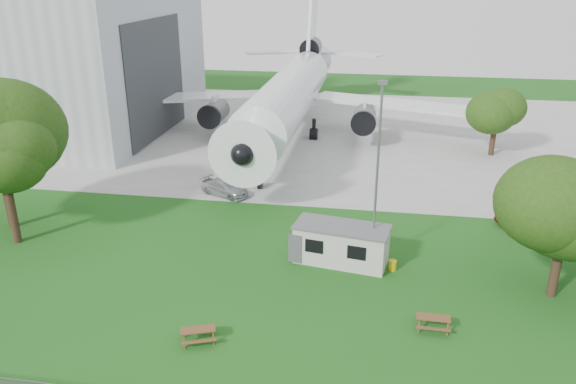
% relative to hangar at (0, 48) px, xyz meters
% --- Properties ---
extents(ground, '(160.00, 160.00, 0.00)m').
position_rel_hangar_xyz_m(ground, '(37.97, -36.00, -9.41)').
color(ground, '#226419').
extents(concrete_apron, '(120.00, 46.00, 0.03)m').
position_rel_hangar_xyz_m(concrete_apron, '(37.97, 2.00, -9.39)').
color(concrete_apron, '#B7B7B2').
rests_on(concrete_apron, ground).
extents(hangar, '(43.00, 31.00, 18.55)m').
position_rel_hangar_xyz_m(hangar, '(0.00, 0.00, 0.00)').
color(hangar, '#B2B7BC').
rests_on(hangar, ground).
extents(airliner, '(46.36, 47.73, 17.69)m').
position_rel_hangar_xyz_m(airliner, '(35.97, -0.14, -4.14)').
color(airliner, white).
rests_on(airliner, ground).
extents(site_cabin, '(6.93, 3.70, 2.62)m').
position_rel_hangar_xyz_m(site_cabin, '(44.13, -29.93, -8.09)').
color(site_cabin, beige).
rests_on(site_cabin, ground).
extents(picnic_west, '(2.21, 2.04, 0.76)m').
position_rel_hangar_xyz_m(picnic_west, '(37.43, -39.84, -9.41)').
color(picnic_west, brown).
rests_on(picnic_west, ground).
extents(picnic_east, '(1.83, 1.54, 0.76)m').
position_rel_hangar_xyz_m(picnic_east, '(49.62, -36.71, -9.41)').
color(picnic_east, brown).
rests_on(picnic_east, ground).
extents(lamp_mast, '(0.16, 0.16, 12.00)m').
position_rel_hangar_xyz_m(lamp_mast, '(46.17, -29.80, -3.41)').
color(lamp_mast, slate).
rests_on(lamp_mast, ground).
extents(tree_west_small, '(6.35, 6.35, 9.51)m').
position_rel_hangar_xyz_m(tree_west_small, '(21.04, -30.78, -3.10)').
color(tree_west_small, '#382619').
rests_on(tree_west_small, ground).
extents(tree_east_front, '(7.16, 7.16, 9.16)m').
position_rel_hangar_xyz_m(tree_east_front, '(56.88, -32.05, -3.84)').
color(tree_east_front, '#382619').
rests_on(tree_east_front, ground).
extents(tree_far_apron, '(5.36, 5.36, 7.51)m').
position_rel_hangar_xyz_m(tree_far_apron, '(57.96, -4.03, -4.60)').
color(tree_far_apron, '#382619').
rests_on(tree_far_apron, ground).
extents(car_ne_hatch, '(4.16, 4.76, 1.55)m').
position_rel_hangar_xyz_m(car_ne_hatch, '(57.16, -23.26, -8.63)').
color(car_ne_hatch, maroon).
rests_on(car_ne_hatch, ground).
extents(car_apron_van, '(4.83, 3.53, 1.30)m').
position_rel_hangar_xyz_m(car_apron_van, '(33.30, -19.62, -8.76)').
color(car_apron_van, '#AFB1B6').
rests_on(car_apron_van, ground).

